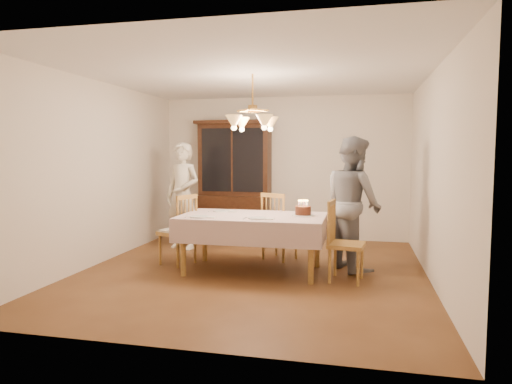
% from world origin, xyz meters
% --- Properties ---
extents(ground, '(5.00, 5.00, 0.00)m').
position_xyz_m(ground, '(0.00, 0.00, 0.00)').
color(ground, '#553218').
rests_on(ground, ground).
extents(room_shell, '(5.00, 5.00, 5.00)m').
position_xyz_m(room_shell, '(0.00, 0.00, 1.58)').
color(room_shell, white).
rests_on(room_shell, ground).
extents(dining_table, '(1.90, 1.10, 0.76)m').
position_xyz_m(dining_table, '(0.00, 0.00, 0.68)').
color(dining_table, olive).
rests_on(dining_table, ground).
extents(china_hutch, '(1.38, 0.54, 2.16)m').
position_xyz_m(china_hutch, '(-0.87, 2.25, 1.04)').
color(china_hutch, black).
rests_on(china_hutch, ground).
extents(chair_far_side, '(0.57, 0.56, 1.00)m').
position_xyz_m(chair_far_side, '(0.23, 0.75, 0.44)').
color(chair_far_side, olive).
rests_on(chair_far_side, ground).
extents(chair_left_end, '(0.55, 0.56, 1.00)m').
position_xyz_m(chair_left_end, '(-1.13, 0.16, 0.45)').
color(chair_left_end, olive).
rests_on(chair_left_end, ground).
extents(chair_right_end, '(0.47, 0.49, 1.00)m').
position_xyz_m(chair_right_end, '(1.22, -0.19, 0.44)').
color(chair_right_end, olive).
rests_on(chair_right_end, ground).
extents(elderly_woman, '(0.74, 0.60, 1.75)m').
position_xyz_m(elderly_woman, '(-1.46, 1.17, 0.88)').
color(elderly_woman, '#F4EBCE').
rests_on(elderly_woman, ground).
extents(adult_in_grey, '(1.03, 1.10, 1.80)m').
position_xyz_m(adult_in_grey, '(1.30, 0.45, 0.90)').
color(adult_in_grey, slate).
rests_on(adult_in_grey, ground).
extents(birthday_cake, '(0.30, 0.30, 0.21)m').
position_xyz_m(birthday_cake, '(0.66, 0.09, 0.82)').
color(birthday_cake, white).
rests_on(birthday_cake, dining_table).
extents(place_setting_near_left, '(0.39, 0.24, 0.02)m').
position_xyz_m(place_setting_near_left, '(-0.61, -0.35, 0.77)').
color(place_setting_near_left, white).
rests_on(place_setting_near_left, dining_table).
extents(place_setting_near_right, '(0.38, 0.23, 0.02)m').
position_xyz_m(place_setting_near_right, '(0.15, -0.31, 0.77)').
color(place_setting_near_right, white).
rests_on(place_setting_near_right, dining_table).
extents(place_setting_far_left, '(0.38, 0.24, 0.02)m').
position_xyz_m(place_setting_far_left, '(-0.50, 0.26, 0.77)').
color(place_setting_far_left, white).
rests_on(place_setting_far_left, dining_table).
extents(chandelier, '(0.62, 0.62, 0.73)m').
position_xyz_m(chandelier, '(-0.00, -0.00, 1.98)').
color(chandelier, '#BF8C3F').
rests_on(chandelier, ground).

